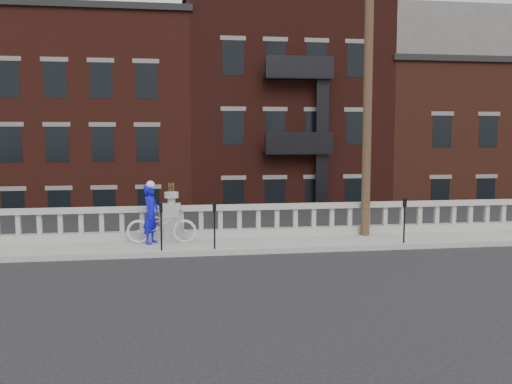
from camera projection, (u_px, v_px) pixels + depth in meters
ground at (174, 274)px, 14.01m from camera, size 120.00×120.00×0.00m
sidewalk at (172, 247)px, 16.96m from camera, size 32.00×2.20×0.15m
balustrade at (172, 223)px, 17.83m from camera, size 28.00×0.34×1.03m
planter_pedestal at (172, 217)px, 17.81m from camera, size 0.55×0.55×1.76m
lower_level at (177, 146)px, 36.48m from camera, size 80.00×44.00×20.80m
utility_pole at (368, 76)px, 17.97m from camera, size 1.60×0.28×10.00m
parking_meter_b at (161, 221)px, 15.98m from camera, size 0.10×0.09×1.36m
parking_meter_c at (214, 220)px, 16.21m from camera, size 0.10×0.09×1.36m
parking_meter_d at (404, 215)px, 17.09m from camera, size 0.10×0.09×1.36m
bicycle at (162, 225)px, 17.12m from camera, size 2.16×0.96×1.10m
cyclist at (151, 214)px, 17.01m from camera, size 0.66×0.77×1.78m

